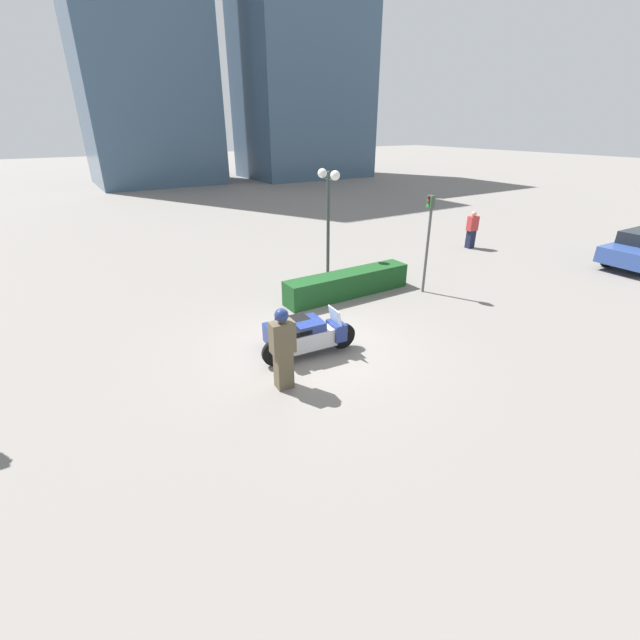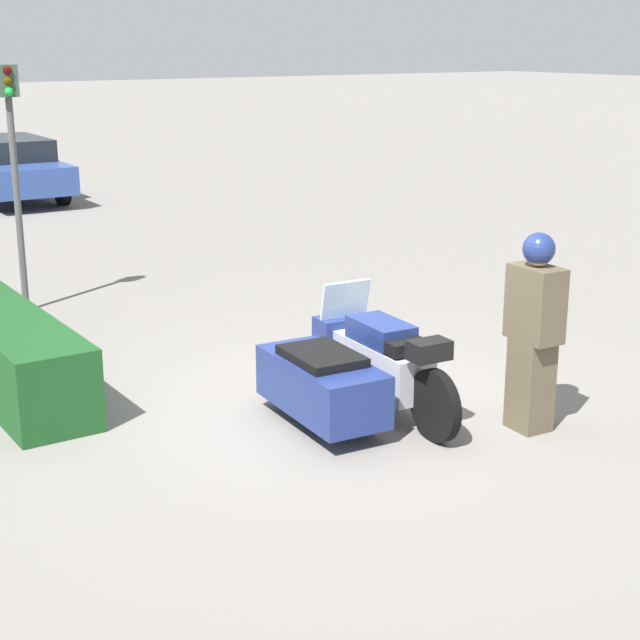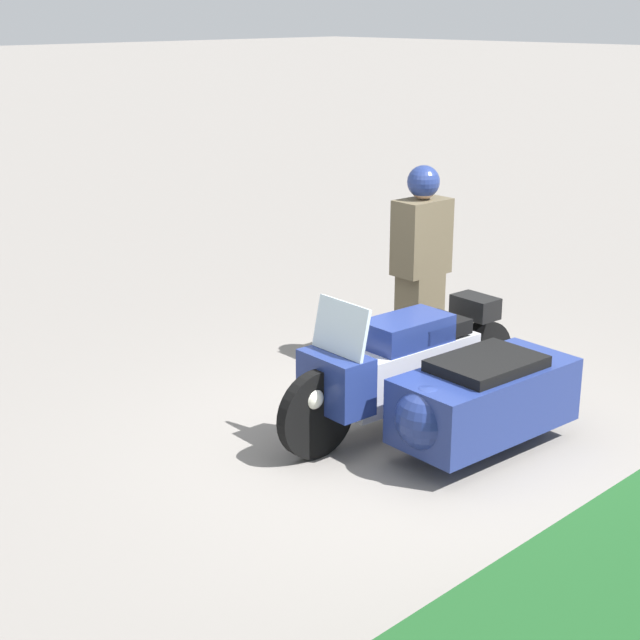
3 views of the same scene
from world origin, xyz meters
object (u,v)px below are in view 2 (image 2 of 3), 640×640
at_px(officer_rider, 534,328).
at_px(traffic_light_near, 13,152).
at_px(parked_car_background, 7,166).
at_px(police_motorcycle, 344,369).

relative_size(officer_rider, traffic_light_near, 0.58).
xyz_separation_m(traffic_light_near, parked_car_background, (9.87, -2.69, -1.39)).
bearing_deg(police_motorcycle, parked_car_background, -0.36).
xyz_separation_m(police_motorcycle, traffic_light_near, (5.53, 1.40, 1.68)).
bearing_deg(traffic_light_near, police_motorcycle, 24.41).
relative_size(police_motorcycle, parked_car_background, 0.53).
height_order(police_motorcycle, officer_rider, officer_rider).
distance_m(officer_rider, traffic_light_near, 7.38).
bearing_deg(officer_rider, parked_car_background, 93.91).
relative_size(officer_rider, parked_car_background, 0.40).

